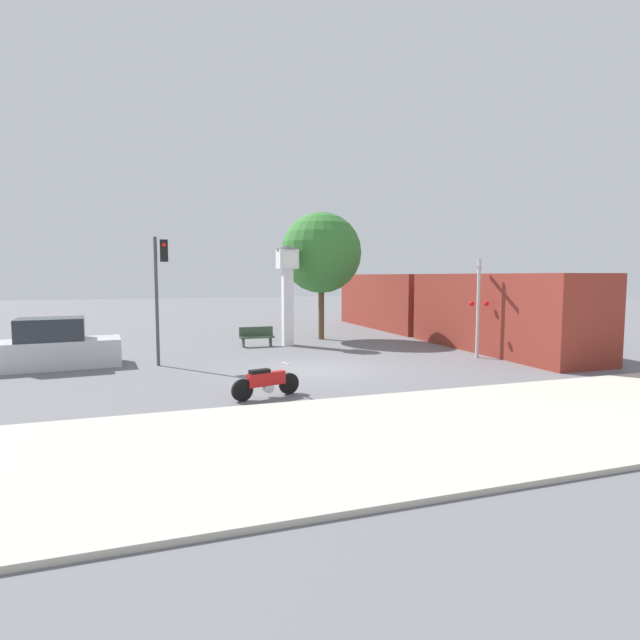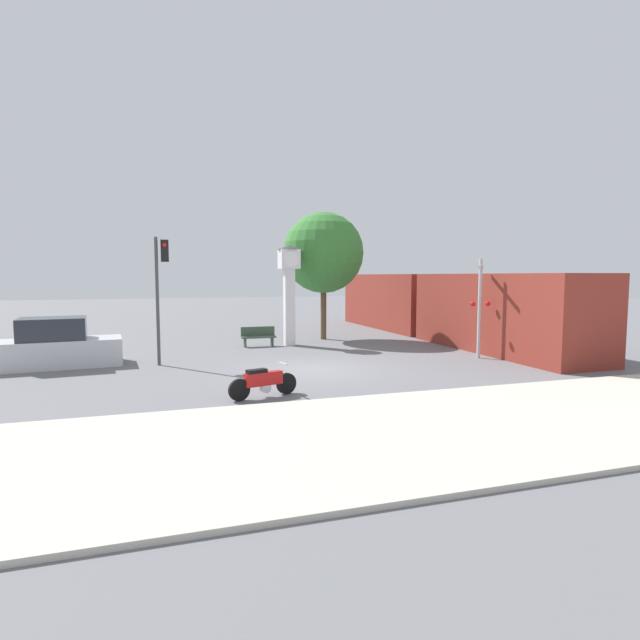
{
  "view_description": "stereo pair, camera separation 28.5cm",
  "coord_description": "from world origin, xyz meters",
  "px_view_note": "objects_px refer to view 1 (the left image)",
  "views": [
    {
      "loc": [
        -5.39,
        -16.55,
        3.3
      ],
      "look_at": [
        0.46,
        0.94,
        1.67
      ],
      "focal_mm": 28.0,
      "sensor_mm": 36.0,
      "label": 1
    },
    {
      "loc": [
        -5.12,
        -16.64,
        3.3
      ],
      "look_at": [
        0.46,
        0.94,
        1.67
      ],
      "focal_mm": 28.0,
      "sensor_mm": 36.0,
      "label": 2
    }
  ],
  "objects_px": {
    "clock_tower": "(287,280)",
    "freight_train": "(434,306)",
    "motorcycle": "(266,382)",
    "bench": "(257,336)",
    "railroad_crossing_signal": "(478,304)",
    "traffic_light": "(160,278)",
    "street_tree": "(321,253)",
    "parked_car": "(56,347)"
  },
  "relations": [
    {
      "from": "clock_tower",
      "to": "freight_train",
      "type": "distance_m",
      "value": 8.51
    },
    {
      "from": "motorcycle",
      "to": "clock_tower",
      "type": "relative_size",
      "value": 0.42
    },
    {
      "from": "clock_tower",
      "to": "bench",
      "type": "bearing_deg",
      "value": 178.83
    },
    {
      "from": "freight_train",
      "to": "bench",
      "type": "height_order",
      "value": "freight_train"
    },
    {
      "from": "motorcycle",
      "to": "railroad_crossing_signal",
      "type": "xyz_separation_m",
      "value": [
        9.55,
        3.85,
        1.74
      ]
    },
    {
      "from": "motorcycle",
      "to": "traffic_light",
      "type": "relative_size",
      "value": 0.42
    },
    {
      "from": "clock_tower",
      "to": "street_tree",
      "type": "distance_m",
      "value": 3.11
    },
    {
      "from": "clock_tower",
      "to": "railroad_crossing_signal",
      "type": "height_order",
      "value": "clock_tower"
    },
    {
      "from": "bench",
      "to": "parked_car",
      "type": "bearing_deg",
      "value": -159.48
    },
    {
      "from": "parked_car",
      "to": "bench",
      "type": "bearing_deg",
      "value": 14.71
    },
    {
      "from": "street_tree",
      "to": "freight_train",
      "type": "bearing_deg",
      "value": -9.18
    },
    {
      "from": "parked_car",
      "to": "railroad_crossing_signal",
      "type": "bearing_deg",
      "value": -16.59
    },
    {
      "from": "clock_tower",
      "to": "freight_train",
      "type": "bearing_deg",
      "value": 4.58
    },
    {
      "from": "motorcycle",
      "to": "street_tree",
      "type": "relative_size",
      "value": 0.3
    },
    {
      "from": "railroad_crossing_signal",
      "to": "street_tree",
      "type": "distance_m",
      "value": 8.94
    },
    {
      "from": "freight_train",
      "to": "parked_car",
      "type": "relative_size",
      "value": 4.74
    },
    {
      "from": "street_tree",
      "to": "parked_car",
      "type": "xyz_separation_m",
      "value": [
        -11.67,
        -4.59,
        -3.73
      ]
    },
    {
      "from": "railroad_crossing_signal",
      "to": "street_tree",
      "type": "relative_size",
      "value": 0.61
    },
    {
      "from": "motorcycle",
      "to": "bench",
      "type": "height_order",
      "value": "bench"
    },
    {
      "from": "motorcycle",
      "to": "street_tree",
      "type": "height_order",
      "value": "street_tree"
    },
    {
      "from": "freight_train",
      "to": "traffic_light",
      "type": "bearing_deg",
      "value": -162.64
    },
    {
      "from": "freight_train",
      "to": "railroad_crossing_signal",
      "type": "xyz_separation_m",
      "value": [
        -2.01,
        -6.61,
        0.47
      ]
    },
    {
      "from": "bench",
      "to": "parked_car",
      "type": "relative_size",
      "value": 0.37
    },
    {
      "from": "street_tree",
      "to": "bench",
      "type": "relative_size",
      "value": 4.1
    },
    {
      "from": "motorcycle",
      "to": "clock_tower",
      "type": "bearing_deg",
      "value": 55.84
    },
    {
      "from": "bench",
      "to": "traffic_light",
      "type": "bearing_deg",
      "value": -138.56
    },
    {
      "from": "street_tree",
      "to": "parked_car",
      "type": "relative_size",
      "value": 1.51
    },
    {
      "from": "railroad_crossing_signal",
      "to": "traffic_light",
      "type": "bearing_deg",
      "value": 169.8
    },
    {
      "from": "traffic_light",
      "to": "bench",
      "type": "xyz_separation_m",
      "value": [
        4.29,
        3.78,
        -2.73
      ]
    },
    {
      "from": "parked_car",
      "to": "clock_tower",
      "type": "bearing_deg",
      "value": 11.5
    },
    {
      "from": "street_tree",
      "to": "railroad_crossing_signal",
      "type": "bearing_deg",
      "value": -61.59
    },
    {
      "from": "traffic_light",
      "to": "parked_car",
      "type": "xyz_separation_m",
      "value": [
        -3.64,
        0.82,
        -2.47
      ]
    },
    {
      "from": "motorcycle",
      "to": "traffic_light",
      "type": "height_order",
      "value": "traffic_light"
    },
    {
      "from": "clock_tower",
      "to": "street_tree",
      "type": "bearing_deg",
      "value": 36.36
    },
    {
      "from": "bench",
      "to": "parked_car",
      "type": "xyz_separation_m",
      "value": [
        -7.92,
        -2.97,
        0.26
      ]
    },
    {
      "from": "street_tree",
      "to": "motorcycle",
      "type": "bearing_deg",
      "value": -115.44
    },
    {
      "from": "traffic_light",
      "to": "parked_car",
      "type": "distance_m",
      "value": 4.47
    },
    {
      "from": "motorcycle",
      "to": "street_tree",
      "type": "xyz_separation_m",
      "value": [
        5.44,
        11.44,
        4.05
      ]
    },
    {
      "from": "motorcycle",
      "to": "street_tree",
      "type": "distance_m",
      "value": 13.3
    },
    {
      "from": "bench",
      "to": "street_tree",
      "type": "bearing_deg",
      "value": 23.48
    },
    {
      "from": "freight_train",
      "to": "railroad_crossing_signal",
      "type": "relative_size",
      "value": 5.19
    },
    {
      "from": "freight_train",
      "to": "street_tree",
      "type": "distance_m",
      "value": 6.79
    }
  ]
}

